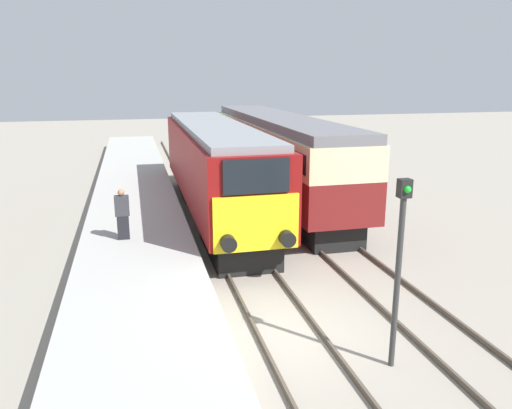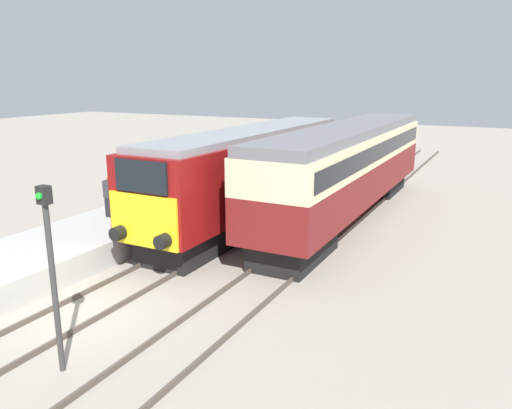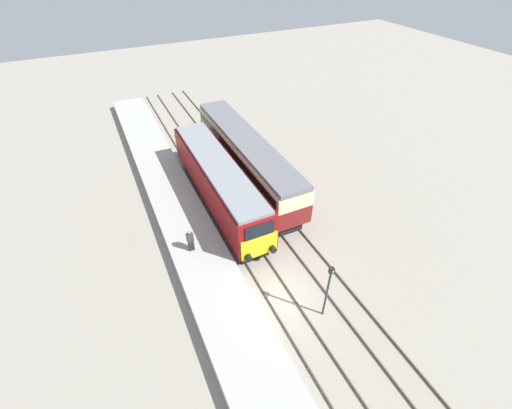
% 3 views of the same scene
% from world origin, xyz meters
% --- Properties ---
extents(ground_plane, '(120.00, 120.00, 0.00)m').
position_xyz_m(ground_plane, '(0.00, 0.00, 0.00)').
color(ground_plane, gray).
extents(platform_left, '(3.50, 50.00, 0.84)m').
position_xyz_m(platform_left, '(-3.30, 8.00, 0.42)').
color(platform_left, '#A8A8A3').
rests_on(platform_left, ground_plane).
extents(rails_near_track, '(1.51, 60.00, 0.14)m').
position_xyz_m(rails_near_track, '(0.00, 5.00, 0.07)').
color(rails_near_track, '#4C4238').
rests_on(rails_near_track, ground_plane).
extents(rails_far_track, '(1.50, 60.00, 0.14)m').
position_xyz_m(rails_far_track, '(3.40, 5.00, 0.07)').
color(rails_far_track, '#4C4238').
rests_on(rails_far_track, ground_plane).
extents(locomotive, '(2.70, 14.52, 3.93)m').
position_xyz_m(locomotive, '(0.00, 10.02, 2.20)').
color(locomotive, black).
rests_on(locomotive, ground_plane).
extents(passenger_carriage, '(2.75, 16.11, 4.02)m').
position_xyz_m(passenger_carriage, '(3.40, 12.38, 2.42)').
color(passenger_carriage, black).
rests_on(passenger_carriage, ground_plane).
extents(person_on_platform, '(0.44, 0.26, 1.60)m').
position_xyz_m(person_on_platform, '(-3.69, 5.46, 1.63)').
color(person_on_platform, black).
rests_on(person_on_platform, platform_left).
extents(signal_post, '(0.24, 0.28, 3.96)m').
position_xyz_m(signal_post, '(1.70, -1.82, 2.35)').
color(signal_post, '#333333').
rests_on(signal_post, ground_plane).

